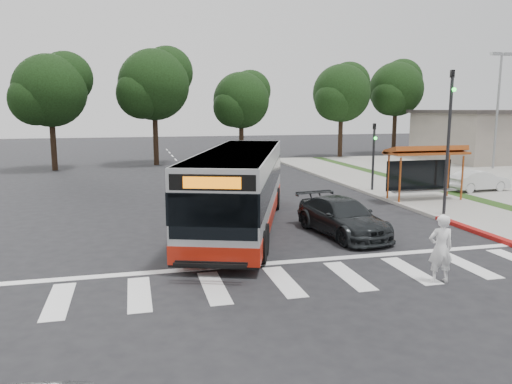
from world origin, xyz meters
name	(u,v)px	position (x,y,z in m)	size (l,w,h in m)	color
ground	(245,238)	(0.00, 0.00, 0.00)	(140.00, 140.00, 0.00)	black
sidewalk_east	(398,191)	(11.00, 8.00, 0.06)	(4.00, 40.00, 0.12)	gray
curb_east	(367,192)	(9.00, 8.00, 0.07)	(0.30, 40.00, 0.15)	#9E9991
curb_east_red	(485,234)	(9.00, -2.00, 0.08)	(0.32, 6.00, 0.15)	maroon
commercial_building	(505,137)	(30.00, 22.00, 2.20)	(14.00, 10.00, 4.40)	gray
building_roof_cap	(507,112)	(30.00, 22.00, 4.55)	(14.60, 10.60, 0.30)	#383330
crosswalk_ladder	(284,281)	(0.00, -5.00, 0.01)	(18.00, 2.60, 0.01)	silver
bus_shelter	(425,157)	(10.80, 5.10, 2.35)	(4.20, 1.60, 2.86)	#A2481B
traffic_signal_ne_tall	(449,131)	(9.60, 1.49, 3.88)	(0.18, 0.37, 6.50)	black
traffic_signal_ne_short	(374,150)	(9.60, 8.49, 2.48)	(0.18, 0.37, 4.00)	black
lot_light_mid	(499,95)	(24.00, 16.00, 5.91)	(1.90, 0.35, 9.01)	gray
tree_ne_a	(342,92)	(16.08, 28.06, 6.39)	(6.16, 5.74, 9.30)	black
tree_ne_b	(397,88)	(23.08, 30.06, 6.92)	(6.16, 5.74, 10.02)	black
tree_north_a	(155,84)	(-1.92, 26.07, 6.92)	(6.60, 6.15, 10.17)	black
tree_north_b	(242,99)	(6.07, 28.06, 5.66)	(5.72, 5.33, 8.43)	black
tree_north_c	(51,89)	(-9.92, 24.06, 6.29)	(6.16, 5.74, 9.30)	black
transit_bus	(240,190)	(0.16, 1.59, 1.59)	(2.67, 12.34, 3.19)	#B3B5B8
pedestrian	(441,249)	(4.25, -6.08, 0.97)	(0.71, 0.47, 1.95)	white
dark_sedan	(342,217)	(3.76, -0.48, 0.71)	(1.99, 4.89, 1.42)	#212426
parked_car_1	(479,181)	(15.50, 6.80, 0.70)	(1.27, 3.63, 1.20)	silver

